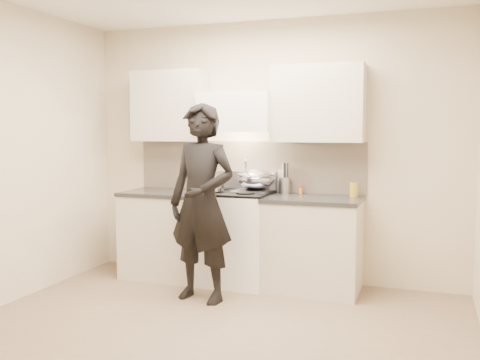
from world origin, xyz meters
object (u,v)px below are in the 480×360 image
object	(u,v)px
counter_right	(313,244)
wok	(256,179)
person	(202,203)
utensil_crock	(285,184)
stove	(233,237)

from	to	relation	value
counter_right	wok	size ratio (longest dim) A/B	1.84
wok	person	xyz separation A→B (m)	(-0.27, -0.77, -0.16)
wok	utensil_crock	xyz separation A→B (m)	(0.28, 0.08, -0.05)
stove	utensil_crock	bearing A→B (deg)	25.19
person	counter_right	bearing A→B (deg)	44.72
stove	utensil_crock	xyz separation A→B (m)	(0.48, 0.23, 0.54)
wok	utensil_crock	bearing A→B (deg)	16.24
utensil_crock	person	world-z (taller)	person
stove	wok	xyz separation A→B (m)	(0.20, 0.14, 0.59)
wok	stove	bearing A→B (deg)	-144.11
wok	utensil_crock	distance (m)	0.30
utensil_crock	counter_right	bearing A→B (deg)	-33.09
stove	person	xyz separation A→B (m)	(-0.07, -0.63, 0.43)
counter_right	utensil_crock	size ratio (longest dim) A/B	2.95
stove	utensil_crock	distance (m)	0.76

